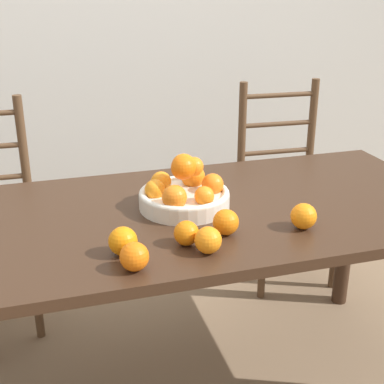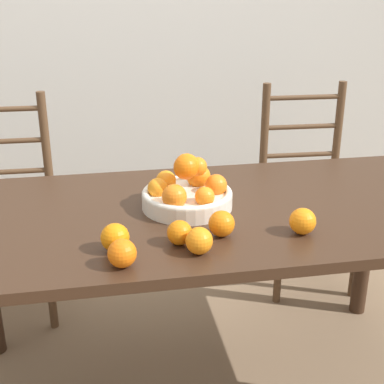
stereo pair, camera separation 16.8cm
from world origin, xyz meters
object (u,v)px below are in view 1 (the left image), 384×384
Objects in this scene: orange_loose_2 at (123,241)px; chair_right at (285,187)px; orange_loose_0 at (134,257)px; orange_loose_3 at (186,233)px; fruit_bowl at (184,192)px; orange_loose_5 at (226,222)px; orange_loose_1 at (304,216)px; orange_loose_4 at (208,240)px.

orange_loose_2 is 1.38m from chair_right.
orange_loose_0 is 0.20m from orange_loose_3.
fruit_bowl reaches higher than orange_loose_0.
orange_loose_0 is 0.96× the size of orange_loose_2.
orange_loose_5 is (0.06, -0.23, -0.02)m from fruit_bowl.
orange_loose_1 is at bearing -40.45° from fruit_bowl.
fruit_bowl is at bearing 56.63° from orange_loose_0.
orange_loose_5 is at bearing 23.49° from orange_loose_0.
fruit_bowl reaches higher than orange_loose_1.
orange_loose_1 is 0.56m from orange_loose_2.
orange_loose_3 is (-0.37, -0.00, -0.00)m from orange_loose_1.
orange_loose_0 is 0.97× the size of orange_loose_1.
orange_loose_1 reaches higher than orange_loose_3.
orange_loose_1 reaches higher than orange_loose_4.
orange_loose_4 reaches higher than orange_loose_3.
orange_loose_3 is 1.26m from chair_right.
orange_loose_0 is at bearing -149.58° from orange_loose_3.
orange_loose_1 reaches higher than orange_loose_5.
chair_right is (0.97, 0.94, -0.30)m from orange_loose_2.
orange_loose_1 reaches higher than orange_loose_0.
orange_loose_0 is 1.07× the size of orange_loose_3.
orange_loose_4 is 0.13m from orange_loose_5.
orange_loose_2 reaches higher than orange_loose_4.
fruit_bowl is 1.03m from chair_right.
orange_loose_1 is 0.08× the size of chair_right.
fruit_bowl is 3.92× the size of orange_loose_4.
orange_loose_5 is at bearing 173.27° from orange_loose_1.
orange_loose_0 is at bearing -156.51° from orange_loose_5.
orange_loose_2 reaches higher than orange_loose_5.
orange_loose_5 is at bearing -74.83° from fruit_bowl.
orange_loose_5 is at bearing 47.70° from orange_loose_4.
orange_loose_1 is at bearing 11.45° from orange_loose_4.
orange_loose_0 is 0.08× the size of chair_right.
orange_loose_4 is at bearing -132.30° from orange_loose_5.
chair_right reaches higher than orange_loose_4.
orange_loose_4 is at bearing -94.18° from fruit_bowl.
orange_loose_3 is 0.93× the size of orange_loose_5.
orange_loose_1 is at bearing -6.73° from orange_loose_5.
fruit_bowl is at bearing 46.79° from orange_loose_2.
orange_loose_2 is (-0.25, -0.27, -0.02)m from fruit_bowl.
orange_loose_5 is at bearing 13.34° from orange_loose_3.
orange_loose_3 is (0.17, 0.10, -0.00)m from orange_loose_0.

